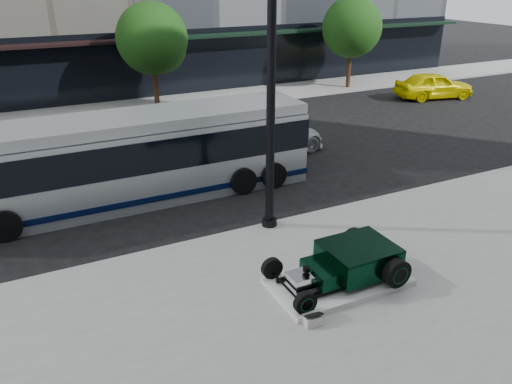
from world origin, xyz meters
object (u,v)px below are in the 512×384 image
lamppost (271,102)px  yellow_taxi (434,85)px  transit_bus (135,157)px  white_sedan (269,139)px  hot_rod (351,261)px

lamppost → yellow_taxi: (16.97, 10.62, -3.11)m
transit_bus → white_sedan: transit_bus is taller
lamppost → white_sedan: bearing=62.5°
transit_bus → white_sedan: 6.35m
hot_rod → yellow_taxi: size_ratio=0.68×
hot_rod → transit_bus: size_ratio=0.27×
transit_bus → white_sedan: (6.04, 1.83, -0.73)m
lamppost → hot_rod: bearing=-83.4°
white_sedan → yellow_taxi: yellow_taxi is taller
lamppost → white_sedan: 7.32m
lamppost → yellow_taxi: size_ratio=1.74×
white_sedan → yellow_taxi: bearing=-83.7°
hot_rod → lamppost: 4.79m
transit_bus → yellow_taxi: 21.03m
transit_bus → hot_rod: bearing=-65.8°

